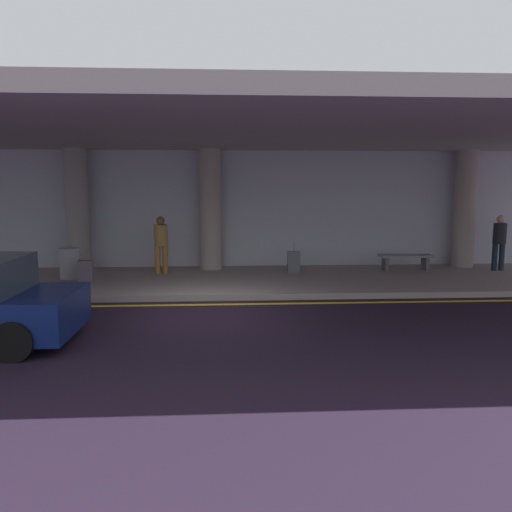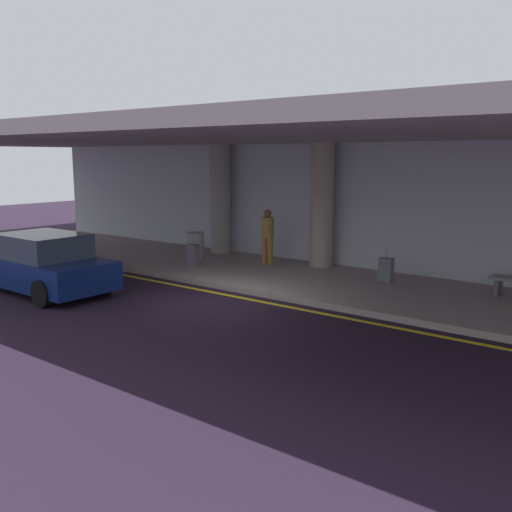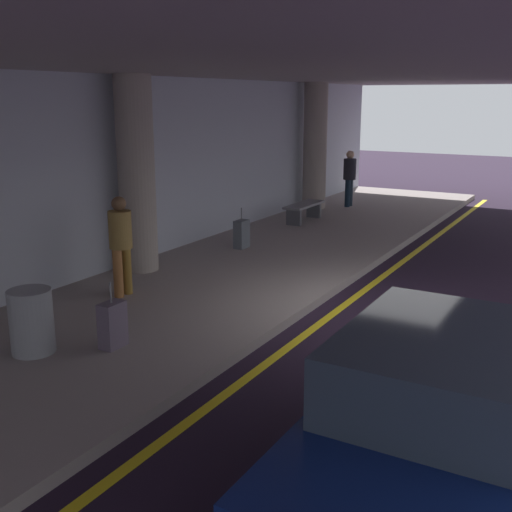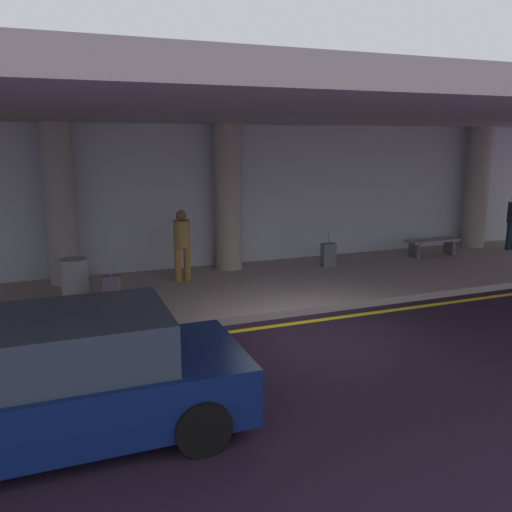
# 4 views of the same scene
# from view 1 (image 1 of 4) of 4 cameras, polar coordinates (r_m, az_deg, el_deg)

# --- Properties ---
(ground_plane) EXTENTS (60.00, 60.00, 0.00)m
(ground_plane) POSITION_cam_1_polar(r_m,az_deg,el_deg) (10.58, -6.16, -6.56)
(ground_plane) COLOR black
(sidewalk) EXTENTS (26.00, 4.20, 0.15)m
(sidewalk) POSITION_cam_1_polar(r_m,az_deg,el_deg) (13.58, -5.52, -2.94)
(sidewalk) COLOR gray
(sidewalk) RESTS_ON ground
(lane_stripe_yellow) EXTENTS (26.00, 0.14, 0.01)m
(lane_stripe_yellow) POSITION_cam_1_polar(r_m,az_deg,el_deg) (11.20, -6.00, -5.70)
(lane_stripe_yellow) COLOR yellow
(lane_stripe_yellow) RESTS_ON ground
(support_column_far_left) EXTENTS (0.69, 0.69, 3.65)m
(support_column_far_left) POSITION_cam_1_polar(r_m,az_deg,el_deg) (15.64, -20.24, 5.08)
(support_column_far_left) COLOR gray
(support_column_far_left) RESTS_ON sidewalk
(support_column_left_mid) EXTENTS (0.69, 0.69, 3.65)m
(support_column_left_mid) POSITION_cam_1_polar(r_m,az_deg,el_deg) (14.98, -5.38, 5.43)
(support_column_left_mid) COLOR gray
(support_column_left_mid) RESTS_ON sidewalk
(support_column_center) EXTENTS (0.69, 0.69, 3.65)m
(support_column_center) POSITION_cam_1_polar(r_m,az_deg,el_deg) (16.72, 23.32, 5.08)
(support_column_center) COLOR gray
(support_column_center) RESTS_ON sidewalk
(ceiling_overhang) EXTENTS (28.00, 13.20, 0.30)m
(ceiling_overhang) POSITION_cam_1_polar(r_m,az_deg,el_deg) (12.89, -5.85, 13.78)
(ceiling_overhang) COLOR #9C8F90
(ceiling_overhang) RESTS_ON support_column_far_left
(terminal_back_wall) EXTENTS (26.00, 0.30, 3.80)m
(terminal_back_wall) POSITION_cam_1_polar(r_m,az_deg,el_deg) (15.60, -5.29, 5.26)
(terminal_back_wall) COLOR #ADB1BF
(terminal_back_wall) RESTS_ON ground
(traveler_with_luggage) EXTENTS (0.38, 0.38, 1.68)m
(traveler_with_luggage) POSITION_cam_1_polar(r_m,az_deg,el_deg) (16.38, 26.68, 1.80)
(traveler_with_luggage) COLOR #11202F
(traveler_with_luggage) RESTS_ON sidewalk
(person_waiting_for_ride) EXTENTS (0.38, 0.38, 1.68)m
(person_waiting_for_ride) POSITION_cam_1_polar(r_m,az_deg,el_deg) (14.36, -11.10, 1.74)
(person_waiting_for_ride) COLOR #985E2F
(person_waiting_for_ride) RESTS_ON sidewalk
(suitcase_upright_primary) EXTENTS (0.36, 0.22, 0.90)m
(suitcase_upright_primary) POSITION_cam_1_polar(r_m,az_deg,el_deg) (13.47, -19.33, -1.78)
(suitcase_upright_primary) COLOR #5F5264
(suitcase_upright_primary) RESTS_ON sidewalk
(suitcase_upright_secondary) EXTENTS (0.36, 0.22, 0.90)m
(suitcase_upright_secondary) POSITION_cam_1_polar(r_m,az_deg,el_deg) (14.46, 4.45, -0.69)
(suitcase_upright_secondary) COLOR #555B62
(suitcase_upright_secondary) RESTS_ON sidewalk
(bench_metal) EXTENTS (1.60, 0.50, 0.48)m
(bench_metal) POSITION_cam_1_polar(r_m,az_deg,el_deg) (15.40, 17.15, -0.34)
(bench_metal) COLOR slate
(bench_metal) RESTS_ON sidewalk
(trash_bin_steel) EXTENTS (0.56, 0.56, 0.85)m
(trash_bin_steel) POSITION_cam_1_polar(r_m,az_deg,el_deg) (14.38, -21.00, -0.80)
(trash_bin_steel) COLOR gray
(trash_bin_steel) RESTS_ON sidewalk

